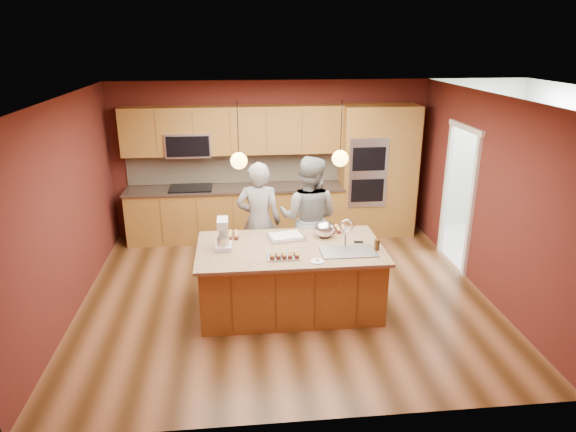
{
  "coord_description": "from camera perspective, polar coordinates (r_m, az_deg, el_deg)",
  "views": [
    {
      "loc": [
        -0.62,
        -6.35,
        3.4
      ],
      "look_at": [
        0.03,
        -0.1,
        1.19
      ],
      "focal_mm": 32.0,
      "sensor_mm": 36.0,
      "label": 1
    }
  ],
  "objects": [
    {
      "name": "dryer",
      "position": [
        9.62,
        24.41,
        0.09
      ],
      "size": [
        0.68,
        0.7,
        1.01
      ],
      "primitive_type": "cube",
      "rotation": [
        0.0,
        0.0,
        -0.1
      ],
      "color": "silver",
      "rests_on": "floor"
    },
    {
      "name": "floor",
      "position": [
        7.23,
        -0.32,
        -8.67
      ],
      "size": [
        5.5,
        5.5,
        0.0
      ],
      "primitive_type": "plane",
      "color": "#412610",
      "rests_on": "ground"
    },
    {
      "name": "pendant_right",
      "position": [
        6.27,
        5.82,
        6.42
      ],
      "size": [
        0.2,
        0.2,
        0.8
      ],
      "color": "black",
      "rests_on": "ceiling"
    },
    {
      "name": "cupcakes_right",
      "position": [
        7.05,
        5.22,
        -1.44
      ],
      "size": [
        0.31,
        0.23,
        0.07
      ],
      "primitive_type": null,
      "color": "#DBA553",
      "rests_on": "island"
    },
    {
      "name": "cooling_rack",
      "position": [
        6.24,
        -0.59,
        -4.47
      ],
      "size": [
        0.39,
        0.28,
        0.02
      ],
      "primitive_type": "cube",
      "rotation": [
        0.0,
        0.0,
        0.02
      ],
      "color": "#B3B4BB",
      "rests_on": "island"
    },
    {
      "name": "stand_mixer",
      "position": [
        6.47,
        -7.22,
        -2.21
      ],
      "size": [
        0.21,
        0.29,
        0.39
      ],
      "rotation": [
        0.0,
        0.0,
        -0.02
      ],
      "color": "silver",
      "rests_on": "island"
    },
    {
      "name": "washer",
      "position": [
        9.12,
        26.41,
        -1.44
      ],
      "size": [
        0.65,
        0.66,
        0.94
      ],
      "primitive_type": "cube",
      "rotation": [
        0.0,
        0.0,
        0.11
      ],
      "color": "silver",
      "rests_on": "floor"
    },
    {
      "name": "oven_column",
      "position": [
        9.17,
        9.89,
        4.91
      ],
      "size": [
        1.3,
        0.62,
        2.3
      ],
      "color": "olive",
      "rests_on": "floor"
    },
    {
      "name": "tumbler",
      "position": [
        6.51,
        9.86,
        -3.16
      ],
      "size": [
        0.07,
        0.07,
        0.14
      ],
      "primitive_type": "cylinder",
      "color": "#38250E",
      "rests_on": "island"
    },
    {
      "name": "cabinet_run",
      "position": [
        8.93,
        -6.1,
        3.59
      ],
      "size": [
        3.74,
        0.64,
        2.3
      ],
      "color": "olive",
      "rests_on": "floor"
    },
    {
      "name": "wall_right",
      "position": [
        7.47,
        21.16,
        2.13
      ],
      "size": [
        0.0,
        5.0,
        5.0
      ],
      "primitive_type": "plane",
      "rotation": [
        1.57,
        0.0,
        -1.57
      ],
      "color": "#521C17",
      "rests_on": "ground"
    },
    {
      "name": "phone",
      "position": [
        6.73,
        7.86,
        -2.87
      ],
      "size": [
        0.13,
        0.08,
        0.01
      ],
      "primitive_type": "cube",
      "rotation": [
        0.0,
        0.0,
        -0.11
      ],
      "color": "black",
      "rests_on": "island"
    },
    {
      "name": "wall_left",
      "position": [
        7.0,
        -23.35,
        0.73
      ],
      "size": [
        0.0,
        5.0,
        5.0
      ],
      "primitive_type": "plane",
      "rotation": [
        1.57,
        0.0,
        1.57
      ],
      "color": "#521C17",
      "rests_on": "ground"
    },
    {
      "name": "laundry_room",
      "position": [
        9.15,
        27.36,
        8.14
      ],
      "size": [
        2.6,
        2.7,
        2.7
      ],
      "color": "silver",
      "rests_on": "ground"
    },
    {
      "name": "cupcakes_left",
      "position": [
        6.85,
        -6.49,
        -2.1
      ],
      "size": [
        0.25,
        0.25,
        0.07
      ],
      "primitive_type": null,
      "color": "#DBA553",
      "rests_on": "island"
    },
    {
      "name": "mixing_bowl",
      "position": [
        6.83,
        4.04,
        -1.46
      ],
      "size": [
        0.27,
        0.27,
        0.23
      ],
      "primitive_type": "ellipsoid",
      "color": "silver",
      "rests_on": "island"
    },
    {
      "name": "pendant_left",
      "position": [
        6.14,
        -5.48,
        6.16
      ],
      "size": [
        0.2,
        0.2,
        0.8
      ],
      "color": "black",
      "rests_on": "ceiling"
    },
    {
      "name": "doorway_trim",
      "position": [
        8.24,
        18.36,
        1.8
      ],
      "size": [
        0.08,
        1.11,
        2.2
      ],
      "primitive_type": null,
      "color": "white",
      "rests_on": "wall_right"
    },
    {
      "name": "ceiling",
      "position": [
        6.41,
        -0.36,
        13.12
      ],
      "size": [
        5.5,
        5.5,
        0.0
      ],
      "primitive_type": "plane",
      "rotation": [
        3.14,
        0.0,
        0.0
      ],
      "color": "white",
      "rests_on": "ground"
    },
    {
      "name": "cupcakes_rack",
      "position": [
        6.16,
        -0.44,
        -4.37
      ],
      "size": [
        0.37,
        0.15,
        0.07
      ],
      "primitive_type": null,
      "color": "#DBA553",
      "rests_on": "island"
    },
    {
      "name": "plate",
      "position": [
        6.11,
        3.26,
        -5.04
      ],
      "size": [
        0.17,
        0.17,
        0.01
      ],
      "primitive_type": "cylinder",
      "color": "white",
      "rests_on": "island"
    },
    {
      "name": "person_left",
      "position": [
        7.34,
        -3.25,
        -0.69
      ],
      "size": [
        0.69,
        0.49,
        1.77
      ],
      "primitive_type": "imported",
      "rotation": [
        0.0,
        0.0,
        3.02
      ],
      "color": "black",
      "rests_on": "floor"
    },
    {
      "name": "sheet_cake",
      "position": [
        6.79,
        -0.24,
        -2.31
      ],
      "size": [
        0.53,
        0.43,
        0.05
      ],
      "rotation": [
        0.0,
        0.0,
        0.2
      ],
      "color": "silver",
      "rests_on": "island"
    },
    {
      "name": "island",
      "position": [
        6.7,
        0.35,
        -6.78
      ],
      "size": [
        2.36,
        1.32,
        1.25
      ],
      "color": "olive",
      "rests_on": "floor"
    },
    {
      "name": "person_right",
      "position": [
        7.4,
        2.29,
        -0.26
      ],
      "size": [
        1.07,
        0.96,
        1.83
      ],
      "primitive_type": "imported",
      "rotation": [
        0.0,
        0.0,
        2.78
      ],
      "color": "slate",
      "rests_on": "floor"
    },
    {
      "name": "wall_back",
      "position": [
        9.1,
        -1.88,
        6.37
      ],
      "size": [
        5.5,
        0.0,
        5.5
      ],
      "primitive_type": "plane",
      "rotation": [
        1.57,
        0.0,
        0.0
      ],
      "color": "#521C17",
      "rests_on": "ground"
    },
    {
      "name": "wall_front",
      "position": [
        4.4,
        2.88,
        -8.4
      ],
      "size": [
        5.5,
        0.0,
        5.5
      ],
      "primitive_type": "plane",
      "rotation": [
        -1.57,
        0.0,
        0.0
      ],
      "color": "#521C17",
      "rests_on": "ground"
    }
  ]
}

